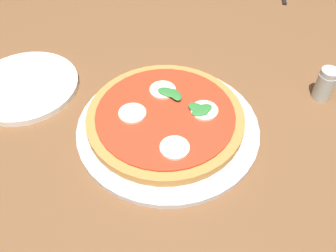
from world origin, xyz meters
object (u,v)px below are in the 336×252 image
(dining_table, at_px, (148,151))
(pizza, at_px, (166,117))
(serving_tray, at_px, (168,127))
(plate_white, at_px, (25,86))
(pepper_shaker, at_px, (325,84))

(dining_table, distance_m, pizza, 0.12)
(serving_tray, height_order, pizza, pizza)
(dining_table, bearing_deg, pizza, -88.03)
(dining_table, xyz_separation_m, plate_white, (0.08, 0.29, 0.10))
(plate_white, height_order, pepper_shaker, pepper_shaker)
(pizza, bearing_deg, plate_white, 75.81)
(dining_table, height_order, plate_white, plate_white)
(pepper_shaker, bearing_deg, plate_white, 92.73)
(dining_table, bearing_deg, plate_white, 73.71)
(dining_table, distance_m, pepper_shaker, 0.41)
(serving_tray, distance_m, plate_white, 0.34)
(pepper_shaker, bearing_deg, serving_tray, 111.20)
(pizza, relative_size, plate_white, 1.34)
(plate_white, bearing_deg, serving_tray, -106.06)
(pizza, xyz_separation_m, pepper_shaker, (0.11, -0.33, 0.01))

